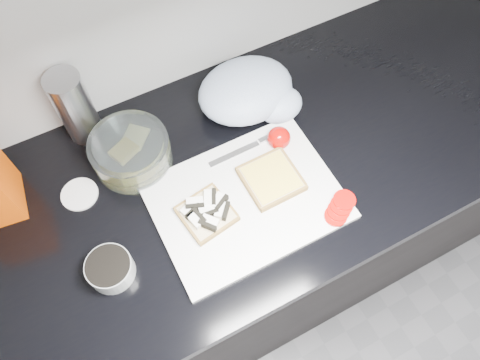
{
  "coord_description": "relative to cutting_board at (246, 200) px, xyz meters",
  "views": [
    {
      "loc": [
        -0.12,
        0.72,
        1.83
      ],
      "look_at": [
        0.1,
        1.14,
        0.95
      ],
      "focal_mm": 35.0,
      "sensor_mm": 36.0,
      "label": 1
    }
  ],
  "objects": [
    {
      "name": "whole_tomatoes",
      "position": [
        0.14,
        0.1,
        0.02
      ],
      "size": [
        0.05,
        0.05,
        0.05
      ],
      "rotation": [
        0.0,
        0.0,
        0.34
      ],
      "color": "#AE0804",
      "rests_on": "countertop"
    },
    {
      "name": "cutting_board",
      "position": [
        0.0,
        0.0,
        0.0
      ],
      "size": [
        0.4,
        0.3,
        0.01
      ],
      "primitive_type": "cube",
      "color": "silver",
      "rests_on": "countertop"
    },
    {
      "name": "glass_bowl",
      "position": [
        -0.18,
        0.21,
        0.03
      ],
      "size": [
        0.18,
        0.18,
        0.07
      ],
      "rotation": [
        0.0,
        0.0,
        0.41
      ],
      "color": "silver",
      "rests_on": "countertop"
    },
    {
      "name": "seed_tub",
      "position": [
        -0.32,
        -0.02,
        0.02
      ],
      "size": [
        0.09,
        0.09,
        0.05
      ],
      "color": "#939898",
      "rests_on": "countertop"
    },
    {
      "name": "steel_canister",
      "position": [
        -0.25,
        0.34,
        0.09
      ],
      "size": [
        0.08,
        0.08,
        0.19
      ],
      "primitive_type": "cylinder",
      "color": "#A5A5A9",
      "rests_on": "countertop"
    },
    {
      "name": "bread_left",
      "position": [
        -0.09,
        0.01,
        0.02
      ],
      "size": [
        0.12,
        0.12,
        0.03
      ],
      "rotation": [
        0.0,
        0.0,
        0.15
      ],
      "color": "#CBB48F",
      "rests_on": "cutting_board"
    },
    {
      "name": "tub_lid",
      "position": [
        -0.32,
        0.19,
        -0.0
      ],
      "size": [
        0.11,
        0.11,
        0.01
      ],
      "primitive_type": "cylinder",
      "rotation": [
        0.0,
        0.0,
        0.42
      ],
      "color": "white",
      "rests_on": "countertop"
    },
    {
      "name": "tomato_slices",
      "position": [
        0.17,
        -0.12,
        0.01
      ],
      "size": [
        0.09,
        0.08,
        0.02
      ],
      "rotation": [
        0.0,
        0.0,
        0.07
      ],
      "color": "#AE0804",
      "rests_on": "cutting_board"
    },
    {
      "name": "knife",
      "position": [
        0.08,
        0.12,
        0.01
      ],
      "size": [
        0.19,
        0.02,
        0.01
      ],
      "rotation": [
        0.0,
        0.0,
        0.01
      ],
      "color": "#B9B9BE",
      "rests_on": "cutting_board"
    },
    {
      "name": "countertop",
      "position": [
        -0.1,
        0.09,
        -0.03
      ],
      "size": [
        3.5,
        0.64,
        0.04
      ],
      "primitive_type": "cube",
      "color": "black",
      "rests_on": "base_cabinet"
    },
    {
      "name": "base_cabinet",
      "position": [
        -0.1,
        0.09,
        -0.48
      ],
      "size": [
        3.5,
        0.6,
        0.86
      ],
      "primitive_type": "cube",
      "color": "black",
      "rests_on": "ground"
    },
    {
      "name": "bread_right",
      "position": [
        0.07,
        0.01,
        0.01
      ],
      "size": [
        0.13,
        0.13,
        0.02
      ],
      "rotation": [
        0.0,
        0.0,
        0.01
      ],
      "color": "#CBB48F",
      "rests_on": "cutting_board"
    },
    {
      "name": "grocery_bag",
      "position": [
        0.13,
        0.23,
        0.04
      ],
      "size": [
        0.24,
        0.21,
        0.1
      ],
      "rotation": [
        0.0,
        0.0,
        0.01
      ],
      "color": "silver",
      "rests_on": "countertop"
    }
  ]
}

